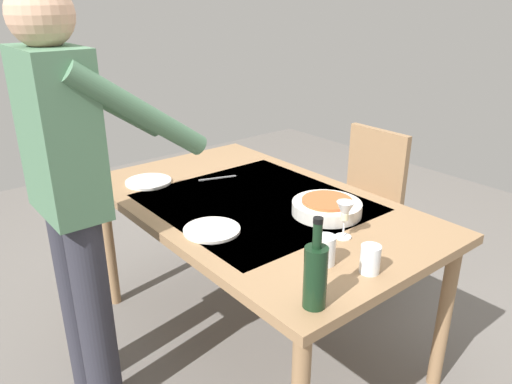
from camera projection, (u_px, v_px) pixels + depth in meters
The scene contains 12 objects.
ground_plane at pixel (256, 337), 2.52m from camera, with size 6.00×6.00×0.00m, color #66605B.
dining_table at pixel (256, 216), 2.26m from camera, with size 1.64×0.99×0.76m.
chair_near at pixel (364, 197), 2.89m from camera, with size 0.40×0.40×0.91m.
person_server at pixel (73, 189), 1.83m from camera, with size 0.42×0.61×1.69m.
wine_bottle at pixel (315, 275), 1.45m from camera, with size 0.07×0.07×0.30m.
wine_glass_left at pixel (345, 213), 1.87m from camera, with size 0.07×0.07×0.15m.
water_cup_near_left at pixel (325, 250), 1.71m from camera, with size 0.07×0.07×0.11m, color silver.
water_cup_near_right at pixel (370, 259), 1.66m from camera, with size 0.07×0.07×0.10m, color silver.
serving_bowl_pasta at pixel (327, 207), 2.11m from camera, with size 0.30×0.30×0.07m.
dinner_plate_near at pixel (148, 182), 2.47m from camera, with size 0.23×0.23×0.01m, color silver.
dinner_plate_far at pixel (212, 230), 1.96m from camera, with size 0.23×0.23×0.01m, color silver.
table_knife at pixel (217, 178), 2.52m from camera, with size 0.01×0.20×0.01m, color silver.
Camera 1 is at (-1.60, 1.29, 1.64)m, focal length 34.38 mm.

